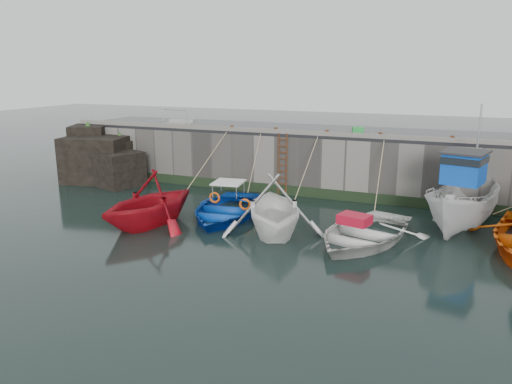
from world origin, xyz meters
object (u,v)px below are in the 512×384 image
at_px(boat_near_navy, 363,241).
at_px(bollard_c, 327,133).
at_px(fish_crate, 358,130).
at_px(boat_near_white, 151,224).
at_px(bollard_b, 276,130).
at_px(boat_far_white, 464,205).
at_px(bollard_a, 232,128).
at_px(boat_near_blue, 226,216).
at_px(bollard_d, 380,135).
at_px(ladder, 282,165).
at_px(boat_near_blacktrim, 273,232).
at_px(bollard_e, 452,139).

relative_size(boat_near_navy, bollard_c, 20.30).
bearing_deg(fish_crate, boat_near_white, -149.11).
relative_size(fish_crate, bollard_b, 2.02).
xyz_separation_m(boat_far_white, bollard_a, (-11.71, 2.78, 2.30)).
height_order(boat_far_white, bollard_c, boat_far_white).
relative_size(boat_near_blue, bollard_d, 19.95).
bearing_deg(bollard_b, boat_near_blue, -95.90).
bearing_deg(bollard_d, boat_far_white, -35.36).
relative_size(boat_near_white, boat_far_white, 0.77).
xyz_separation_m(bollard_b, bollard_c, (2.70, 0.00, 0.00)).
bearing_deg(bollard_b, bollard_a, 180.00).
height_order(fish_crate, bollard_c, bollard_c).
relative_size(boat_near_blue, boat_near_navy, 0.98).
bearing_deg(ladder, boat_near_navy, -46.69).
bearing_deg(fish_crate, boat_far_white, -63.16).
height_order(ladder, bollard_c, bollard_c).
bearing_deg(boat_near_blue, bollard_a, 103.80).
bearing_deg(bollard_a, ladder, -6.38).
bearing_deg(ladder, boat_near_blacktrim, -73.74).
bearing_deg(boat_far_white, boat_near_blacktrim, -138.99).
xyz_separation_m(boat_near_white, boat_near_blacktrim, (5.16, 0.97, 0.00)).
height_order(bollard_c, bollard_e, same).
bearing_deg(ladder, bollard_d, 4.00).
distance_m(boat_near_blacktrim, boat_near_navy, 3.53).
xyz_separation_m(bollard_a, bollard_b, (2.50, 0.00, 0.00)).
xyz_separation_m(boat_far_white, fish_crate, (-5.35, 4.62, 2.30)).
bearing_deg(boat_near_blacktrim, boat_near_blue, 130.20).
distance_m(boat_near_white, bollard_c, 9.76).
bearing_deg(bollard_c, fish_crate, 57.69).
relative_size(fish_crate, bollard_c, 2.02).
relative_size(boat_near_blacktrim, bollard_e, 18.07).
distance_m(boat_near_blue, fish_crate, 8.75).
bearing_deg(boat_near_blacktrim, bollard_d, 39.55).
distance_m(boat_near_white, bollard_b, 8.49).
bearing_deg(boat_far_white, bollard_a, -179.02).
bearing_deg(bollard_a, fish_crate, 16.13).
height_order(boat_near_white, bollard_c, bollard_c).
bearing_deg(boat_near_white, boat_far_white, 31.86).
xyz_separation_m(boat_near_blacktrim, fish_crate, (1.63, 8.12, 3.30)).
relative_size(ladder, bollard_d, 11.43).
distance_m(fish_crate, bollard_c, 2.18).
relative_size(bollard_c, bollard_d, 1.00).
bearing_deg(bollard_e, boat_near_blacktrim, -134.91).
xyz_separation_m(boat_near_blacktrim, bollard_b, (-2.24, 6.28, 3.30)).
relative_size(boat_near_white, bollard_c, 17.63).
distance_m(boat_near_blacktrim, fish_crate, 8.92).
bearing_deg(boat_near_white, bollard_b, 79.64).
bearing_deg(bollard_b, bollard_c, 0.00).
relative_size(boat_near_blue, bollard_b, 19.95).
xyz_separation_m(boat_near_blacktrim, boat_far_white, (6.98, 3.51, 1.00)).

